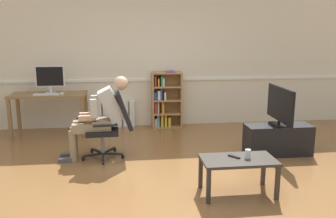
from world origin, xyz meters
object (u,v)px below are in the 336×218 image
Objects in this scene: keyboard at (47,94)px; computer_mouse at (62,94)px; tv_stand at (278,140)px; coffee_table at (238,163)px; bookshelf at (165,101)px; tv_screen at (280,105)px; radiator at (116,114)px; drinking_glass at (248,154)px; imac_monitor at (50,77)px; spare_remote at (234,156)px; office_chair at (112,123)px; computer_desk at (49,100)px; person_seated at (100,115)px.

computer_mouse is (0.26, 0.02, 0.01)m from keyboard.
tv_stand is 1.18× the size of coffee_table.
bookshelf is 2.38m from tv_screen.
radiator is 3.17m from tv_screen.
keyboard reaches higher than drinking_glass.
spare_remote is at bearing -47.57° from imac_monitor.
office_chair is 2.50m from tv_screen.
bookshelf is 1.25× the size of tv_screen.
computer_desk is 2.14m from bookshelf.
tv_screen is 1.66m from coffee_table.
keyboard is 0.44× the size of tv_stand.
imac_monitor is 0.57× the size of tv_screen.
bookshelf is at bearing -119.26° from spare_remote.
person_seated is 8.06× the size of spare_remote.
radiator is 7.21× the size of drinking_glass.
imac_monitor reaches higher than tv_stand.
radiator is at bearing 114.73° from coffee_table.
coffee_table is at bearing 88.02° from spare_remote.
imac_monitor is at bearing 139.27° from computer_mouse.
tv_screen is at bearing 83.32° from office_chair.
drinking_glass is at bearing -63.64° from radiator.
spare_remote is (2.55, -2.79, -0.60)m from imac_monitor.
drinking_glass is (2.47, -2.64, -0.30)m from computer_mouse.
radiator is 3.52m from drinking_glass.
keyboard reaches higher than spare_remote.
keyboard is 2.18m from bookshelf.
bookshelf reaches higher than computer_desk.
office_chair is at bearing 138.09° from drinking_glass.
radiator is 0.75× the size of office_chair.
radiator is at bearing 177.04° from office_chair.
tv_stand is at bearing 90.00° from tv_screen.
keyboard is 4.37× the size of computer_mouse.
computer_mouse is at bearing -40.73° from imac_monitor.
office_chair is 1.11× the size of tv_screen.
computer_mouse is 1.16m from radiator.
person_seated reaches higher than office_chair.
radiator is at bearing 53.79° from tv_screen.
tv_screen reaches higher than spare_remote.
spare_remote is (2.58, -2.71, -0.22)m from computer_desk.
office_chair is 1.18× the size of coffee_table.
computer_mouse reaches higher than drinking_glass.
keyboard is at bearing -91.17° from computer_desk.
computer_desk is at bearing -161.50° from radiator.
bookshelf is 2.38m from tv_stand.
bookshelf is 3.11m from drinking_glass.
person_seated is at bearing 139.25° from coffee_table.
coffee_table is 5.57× the size of spare_remote.
keyboard is at bearing 134.98° from coffee_table.
coffee_table is (1.45, -3.15, 0.10)m from radiator.
computer_mouse is 0.98× the size of drinking_glass.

